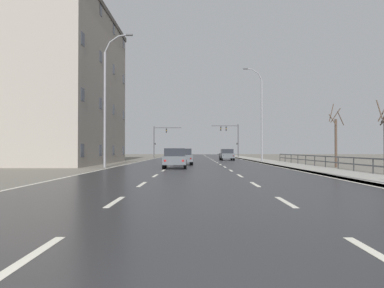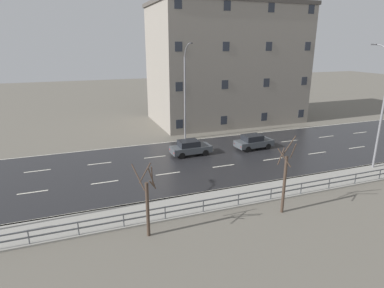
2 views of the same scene
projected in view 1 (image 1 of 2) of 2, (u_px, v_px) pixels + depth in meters
name	position (u px, v px, depth m)	size (l,w,h in m)	color
ground_plane	(196.00, 161.00, 51.18)	(160.00, 160.00, 0.12)	#666056
road_asphalt_strip	(196.00, 159.00, 63.17)	(14.00, 120.00, 0.03)	#232326
sidewalk_right	(247.00, 158.00, 63.11)	(3.00, 120.00, 0.12)	gray
guardrail	(338.00, 160.00, 26.98)	(0.07, 37.07, 1.00)	#515459
street_lamp_midground	(261.00, 116.00, 44.75)	(2.26, 0.24, 10.96)	slate
street_lamp_left_bank	(106.00, 102.00, 31.99)	(2.39, 0.24, 11.09)	slate
traffic_signal_right	(232.00, 135.00, 72.05)	(5.05, 0.36, 6.21)	#38383A
traffic_signal_left	(159.00, 137.00, 73.25)	(5.30, 0.36, 5.91)	#38383A
car_far_right	(175.00, 158.00, 30.37)	(1.91, 4.14, 1.57)	#474C51
car_far_left	(227.00, 155.00, 53.62)	(1.94, 4.15, 1.57)	#474C51
car_near_left	(183.00, 157.00, 37.50)	(2.00, 4.19, 1.57)	#474C51
brick_building	(51.00, 87.00, 41.11)	(12.34, 21.06, 16.32)	gray
bare_tree_mid	(336.00, 139.00, 32.06)	(1.22, 1.26, 5.34)	#423328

